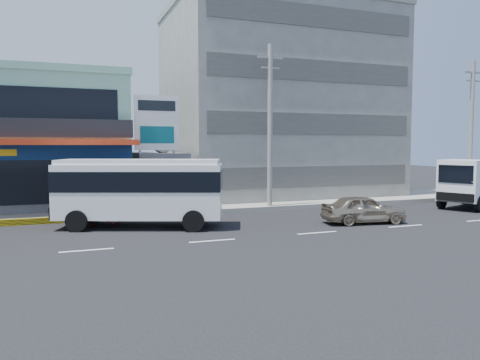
% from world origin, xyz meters
% --- Properties ---
extents(ground, '(120.00, 120.00, 0.00)m').
position_xyz_m(ground, '(0.00, 0.00, 0.00)').
color(ground, black).
rests_on(ground, ground).
extents(sidewalk, '(70.00, 5.00, 0.30)m').
position_xyz_m(sidewalk, '(5.00, 9.50, 0.15)').
color(sidewalk, gray).
rests_on(sidewalk, ground).
extents(shop_building, '(12.40, 11.70, 8.00)m').
position_xyz_m(shop_building, '(-8.00, 13.95, 4.00)').
color(shop_building, '#404045').
rests_on(shop_building, ground).
extents(concrete_building, '(16.00, 12.00, 14.00)m').
position_xyz_m(concrete_building, '(10.00, 15.00, 7.00)').
color(concrete_building, gray).
rests_on(concrete_building, ground).
extents(gap_structure, '(3.00, 6.00, 3.50)m').
position_xyz_m(gap_structure, '(0.00, 12.00, 1.75)').
color(gap_structure, '#404045').
rests_on(gap_structure, ground).
extents(satellite_dish, '(1.50, 1.50, 0.15)m').
position_xyz_m(satellite_dish, '(0.00, 11.00, 3.58)').
color(satellite_dish, slate).
rests_on(satellite_dish, gap_structure).
extents(billboard, '(2.60, 0.18, 6.90)m').
position_xyz_m(billboard, '(-0.50, 9.20, 4.93)').
color(billboard, gray).
rests_on(billboard, ground).
extents(utility_pole_near, '(1.60, 0.30, 10.00)m').
position_xyz_m(utility_pole_near, '(6.00, 7.40, 5.15)').
color(utility_pole_near, '#999993').
rests_on(utility_pole_near, ground).
extents(utility_pole_far, '(1.60, 0.30, 10.00)m').
position_xyz_m(utility_pole_far, '(22.00, 7.40, 5.15)').
color(utility_pole_far, '#999993').
rests_on(utility_pole_far, ground).
extents(minibus, '(8.27, 5.17, 3.30)m').
position_xyz_m(minibus, '(-2.27, 4.36, 1.97)').
color(minibus, silver).
rests_on(minibus, ground).
extents(sedan, '(4.46, 2.35, 1.45)m').
position_xyz_m(sedan, '(8.58, 1.50, 0.72)').
color(sedan, tan).
rests_on(sedan, ground).
extents(tanker_truck, '(8.11, 5.03, 3.09)m').
position_xyz_m(tanker_truck, '(19.59, 4.44, 1.66)').
color(tanker_truck, white).
rests_on(tanker_truck, ground).
extents(motorcycle_rider, '(1.70, 0.60, 2.17)m').
position_xyz_m(motorcycle_rider, '(-4.00, 5.55, 0.72)').
color(motorcycle_rider, '#570C0D').
rests_on(motorcycle_rider, ground).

